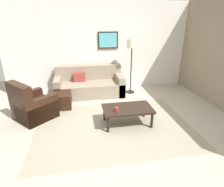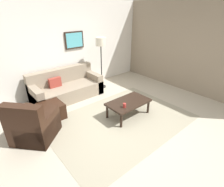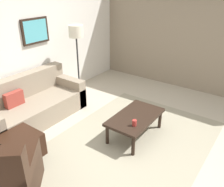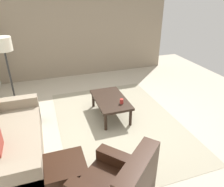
% 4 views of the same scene
% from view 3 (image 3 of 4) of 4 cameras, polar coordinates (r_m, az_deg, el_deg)
% --- Properties ---
extents(ground_plane, '(8.00, 8.00, 0.00)m').
position_cam_3_polar(ground_plane, '(4.20, 3.86, -12.30)').
color(ground_plane, '#B2A893').
extents(rear_partition, '(6.00, 0.12, 2.80)m').
position_cam_3_polar(rear_partition, '(5.29, -20.67, 11.16)').
color(rear_partition, silver).
rests_on(rear_partition, ground_plane).
extents(stone_feature_panel, '(0.12, 5.20, 2.80)m').
position_cam_3_polar(stone_feature_panel, '(6.20, 19.65, 13.24)').
color(stone_feature_panel, gray).
rests_on(stone_feature_panel, ground_plane).
extents(area_rug, '(3.42, 2.40, 0.01)m').
position_cam_3_polar(area_rug, '(4.20, 3.86, -12.26)').
color(area_rug, gray).
rests_on(area_rug, ground_plane).
extents(couch_main, '(2.10, 0.93, 0.88)m').
position_cam_3_polar(couch_main, '(5.06, -19.06, -2.73)').
color(couch_main, gray).
rests_on(couch_main, ground_plane).
extents(armchair_leather, '(1.13, 1.13, 0.95)m').
position_cam_3_polar(armchair_leather, '(3.44, -24.78, -18.54)').
color(armchair_leather, black).
rests_on(armchair_leather, ground_plane).
extents(ottoman, '(0.56, 0.56, 0.40)m').
position_cam_3_polar(ottoman, '(4.11, -21.09, -11.73)').
color(ottoman, black).
rests_on(ottoman, ground_plane).
extents(coffee_table, '(1.10, 0.64, 0.41)m').
position_cam_3_polar(coffee_table, '(4.25, 5.63, -5.95)').
color(coffee_table, black).
rests_on(coffee_table, ground_plane).
extents(cup, '(0.07, 0.07, 0.10)m').
position_cam_3_polar(cup, '(3.93, 5.41, -7.06)').
color(cup, '#B2332D').
rests_on(cup, coffee_table).
extents(lamp_standing, '(0.32, 0.32, 1.71)m').
position_cam_3_polar(lamp_standing, '(5.39, -8.56, 12.83)').
color(lamp_standing, black).
rests_on(lamp_standing, ground_plane).
extents(framed_artwork, '(0.64, 0.04, 0.52)m').
position_cam_3_polar(framed_artwork, '(5.34, -17.96, 14.14)').
color(framed_artwork, black).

